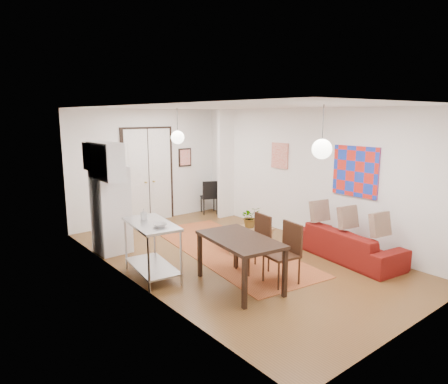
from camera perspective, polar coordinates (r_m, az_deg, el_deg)
floor at (r=7.99m, az=1.49°, el=-9.16°), size 7.00×7.00×0.00m
ceiling at (r=7.50m, az=1.60°, el=12.11°), size 4.20×7.00×0.02m
wall_back at (r=10.50m, az=-10.92°, el=3.66°), size 4.20×0.02×2.90m
wall_front at (r=5.49m, az=25.91°, el=-3.85°), size 4.20×0.02×2.90m
wall_left at (r=6.48m, az=-12.77°, el=-0.88°), size 0.02×7.00×2.90m
wall_right at (r=9.10m, az=11.70°, el=2.53°), size 0.02×7.00×2.90m
double_doors at (r=10.50m, az=-10.76°, el=2.29°), size 1.44×0.06×2.50m
stub_partition at (r=10.73m, az=0.28°, el=4.01°), size 0.50×0.10×2.90m
wall_cabinet at (r=7.84m, az=-16.58°, el=4.29°), size 0.35×1.00×0.70m
painting_popart at (r=8.32m, az=18.27°, el=2.82°), size 0.05×1.00×1.00m
painting_abstract at (r=9.56m, az=7.98°, el=5.16°), size 0.05×0.50×0.60m
poster_back at (r=11.04m, az=-5.58°, el=4.94°), size 0.40×0.03×0.50m
print_left at (r=8.25m, az=-18.89°, el=4.81°), size 0.03×0.44×0.54m
pendant_back at (r=9.13m, az=-6.64°, el=7.77°), size 0.30×0.30×0.80m
pendant_front at (r=6.14m, az=13.81°, el=5.99°), size 0.30×0.30×0.80m
kilim_rug at (r=8.36m, az=0.51°, el=-8.20°), size 2.22×4.60×0.01m
sofa at (r=8.11m, az=17.46°, el=-7.09°), size 2.20×1.11×0.61m
coffee_table at (r=8.31m, az=3.23°, el=-5.56°), size 1.13×0.82×0.45m
potted_plant at (r=8.30m, az=3.77°, el=-3.59°), size 0.47×0.44×0.44m
kitchen_counter at (r=6.94m, az=-10.30°, el=-6.99°), size 0.80×1.33×0.96m
bowl at (r=6.59m, az=-9.15°, el=-4.66°), size 0.26×0.26×0.06m
soap_bottle at (r=7.04m, az=-11.39°, el=-3.12°), size 0.10×0.10×0.20m
fridge at (r=8.33m, az=-15.84°, el=-2.43°), size 0.63×0.63×1.76m
dining_table at (r=6.45m, az=2.29°, el=-7.34°), size 1.03×1.58×0.82m
dining_chair_near at (r=7.19m, az=3.53°, el=-6.56°), size 0.54×0.72×1.01m
dining_chair_far at (r=6.72m, az=7.59°, el=-7.92°), size 0.54×0.72×1.01m
black_side_chair at (r=11.33m, az=-2.44°, el=-0.21°), size 0.57×0.59×0.95m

